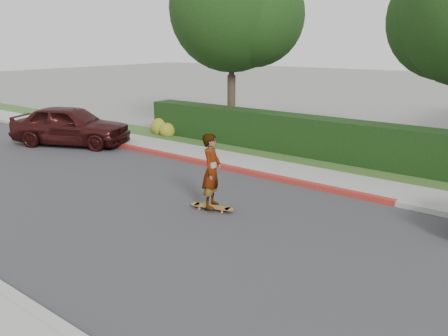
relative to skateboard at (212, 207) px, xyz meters
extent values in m
plane|color=slate|center=(2.59, -0.98, -0.10)|extent=(120.00, 120.00, 0.00)
cube|color=#2D2D30|center=(2.59, -0.98, -0.10)|extent=(60.00, 8.00, 0.01)
cube|color=#9E9E99|center=(2.59, 3.12, -0.03)|extent=(60.00, 0.20, 0.15)
cube|color=maroon|center=(-2.41, 3.12, -0.02)|extent=(12.00, 0.21, 0.15)
cube|color=gray|center=(2.59, 4.02, -0.04)|extent=(60.00, 1.60, 0.12)
cube|color=#2D4C1E|center=(2.59, 5.62, -0.05)|extent=(60.00, 1.60, 0.10)
cube|color=black|center=(-0.41, 6.22, 0.65)|extent=(15.00, 1.00, 1.50)
sphere|color=#2D4C19|center=(-7.61, 5.82, 0.25)|extent=(0.90, 0.90, 0.90)
sphere|color=#2D4C19|center=(-7.01, 5.62, 0.20)|extent=(0.70, 0.70, 0.70)
cylinder|color=#33261C|center=(-4.91, 7.52, 1.25)|extent=(0.36, 0.36, 2.70)
cylinder|color=#33261C|center=(-4.91, 7.52, 3.27)|extent=(0.24, 0.24, 2.25)
sphere|color=black|center=(-4.91, 7.52, 5.30)|extent=(5.20, 5.20, 5.20)
sphere|color=black|center=(-5.71, 7.92, 5.10)|extent=(4.42, 4.42, 4.42)
sphere|color=black|center=(-4.01, 7.82, 5.00)|extent=(4.16, 4.16, 4.16)
cylinder|color=#C75D36|center=(-0.28, -0.16, -0.06)|extent=(0.07, 0.05, 0.06)
cylinder|color=#C75D36|center=(-0.32, 0.01, -0.06)|extent=(0.07, 0.05, 0.06)
cylinder|color=#C75D36|center=(0.32, -0.01, -0.06)|extent=(0.07, 0.05, 0.06)
cylinder|color=#C75D36|center=(0.28, 0.16, -0.06)|extent=(0.07, 0.05, 0.06)
cube|color=silver|center=(-0.30, -0.08, -0.02)|extent=(0.10, 0.19, 0.03)
cube|color=silver|center=(0.30, 0.08, -0.02)|extent=(0.10, 0.19, 0.03)
cube|color=brown|center=(0.00, 0.00, 0.01)|extent=(0.95, 0.45, 0.02)
cylinder|color=brown|center=(-0.45, -0.12, 0.01)|extent=(0.28, 0.28, 0.02)
cylinder|color=brown|center=(0.45, 0.12, 0.01)|extent=(0.28, 0.28, 0.02)
imported|color=white|center=(0.00, 0.00, 0.95)|extent=(0.65, 0.79, 1.86)
imported|color=#381212|center=(-9.15, 2.23, 0.71)|extent=(5.14, 3.72, 1.63)
camera|label=1|loc=(6.41, -7.97, 3.99)|focal=35.00mm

